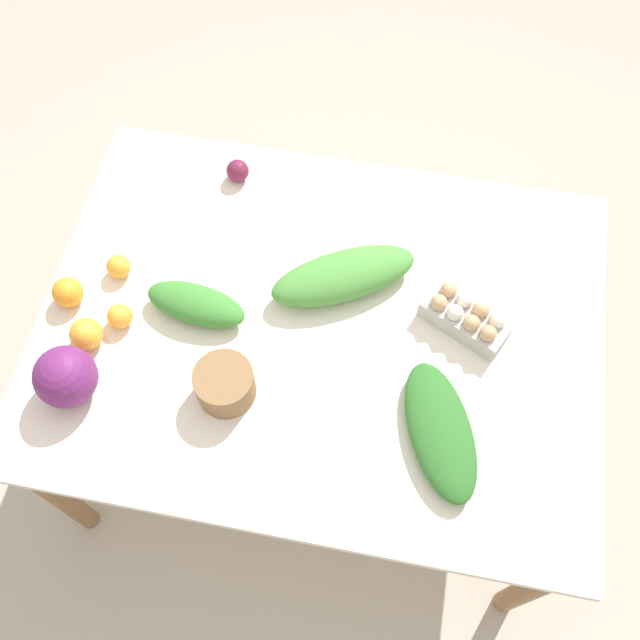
{
  "coord_description": "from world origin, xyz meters",
  "views": [
    {
      "loc": [
        -0.16,
        0.83,
        2.37
      ],
      "look_at": [
        0.0,
        0.0,
        0.73
      ],
      "focal_mm": 40.0,
      "sensor_mm": 36.0,
      "label": 1
    }
  ],
  "objects_px": {
    "greens_bunch_scallion": "(196,304)",
    "beet_root": "(238,171)",
    "egg_carton": "(466,317)",
    "cabbage_purple": "(66,377)",
    "greens_bunch_dandelion": "(440,431)",
    "orange_3": "(119,266)",
    "paper_bag": "(225,384)",
    "greens_bunch_chard": "(343,276)",
    "orange_2": "(120,316)",
    "orange_1": "(68,292)",
    "orange_0": "(86,334)"
  },
  "relations": [
    {
      "from": "paper_bag",
      "to": "greens_bunch_scallion",
      "type": "xyz_separation_m",
      "value": [
        0.13,
        -0.21,
        -0.01
      ]
    },
    {
      "from": "paper_bag",
      "to": "orange_3",
      "type": "height_order",
      "value": "paper_bag"
    },
    {
      "from": "orange_0",
      "to": "greens_bunch_dandelion",
      "type": "bearing_deg",
      "value": 174.83
    },
    {
      "from": "orange_0",
      "to": "orange_3",
      "type": "xyz_separation_m",
      "value": [
        -0.01,
        -0.21,
        -0.01
      ]
    },
    {
      "from": "cabbage_purple",
      "to": "greens_bunch_dandelion",
      "type": "height_order",
      "value": "cabbage_purple"
    },
    {
      "from": "greens_bunch_scallion",
      "to": "beet_root",
      "type": "relative_size",
      "value": 4.11
    },
    {
      "from": "cabbage_purple",
      "to": "orange_1",
      "type": "bearing_deg",
      "value": -68.51
    },
    {
      "from": "paper_bag",
      "to": "orange_3",
      "type": "relative_size",
      "value": 2.29
    },
    {
      "from": "greens_bunch_scallion",
      "to": "beet_root",
      "type": "xyz_separation_m",
      "value": [
        0.0,
        -0.45,
        -0.01
      ]
    },
    {
      "from": "paper_bag",
      "to": "orange_0",
      "type": "xyz_separation_m",
      "value": [
        0.38,
        -0.07,
        -0.01
      ]
    },
    {
      "from": "orange_1",
      "to": "orange_2",
      "type": "height_order",
      "value": "orange_1"
    },
    {
      "from": "greens_bunch_dandelion",
      "to": "orange_1",
      "type": "height_order",
      "value": "orange_1"
    },
    {
      "from": "cabbage_purple",
      "to": "orange_2",
      "type": "xyz_separation_m",
      "value": [
        -0.06,
        -0.2,
        -0.04
      ]
    },
    {
      "from": "cabbage_purple",
      "to": "orange_0",
      "type": "height_order",
      "value": "cabbage_purple"
    },
    {
      "from": "paper_bag",
      "to": "orange_2",
      "type": "xyz_separation_m",
      "value": [
        0.32,
        -0.14,
        -0.02
      ]
    },
    {
      "from": "beet_root",
      "to": "egg_carton",
      "type": "bearing_deg",
      "value": 152.72
    },
    {
      "from": "greens_bunch_scallion",
      "to": "greens_bunch_dandelion",
      "type": "height_order",
      "value": "greens_bunch_scallion"
    },
    {
      "from": "paper_bag",
      "to": "orange_0",
      "type": "bearing_deg",
      "value": -10.23
    },
    {
      "from": "paper_bag",
      "to": "greens_bunch_dandelion",
      "type": "height_order",
      "value": "paper_bag"
    },
    {
      "from": "egg_carton",
      "to": "orange_1",
      "type": "relative_size",
      "value": 3.1
    },
    {
      "from": "greens_bunch_dandelion",
      "to": "cabbage_purple",
      "type": "bearing_deg",
      "value": 3.18
    },
    {
      "from": "greens_bunch_chard",
      "to": "orange_1",
      "type": "height_order",
      "value": "greens_bunch_chard"
    },
    {
      "from": "cabbage_purple",
      "to": "greens_bunch_dandelion",
      "type": "distance_m",
      "value": 0.91
    },
    {
      "from": "beet_root",
      "to": "orange_0",
      "type": "distance_m",
      "value": 0.64
    },
    {
      "from": "orange_1",
      "to": "greens_bunch_scallion",
      "type": "bearing_deg",
      "value": -175.05
    },
    {
      "from": "orange_3",
      "to": "cabbage_purple",
      "type": "bearing_deg",
      "value": 88.78
    },
    {
      "from": "greens_bunch_chard",
      "to": "beet_root",
      "type": "distance_m",
      "value": 0.47
    },
    {
      "from": "greens_bunch_dandelion",
      "to": "orange_2",
      "type": "height_order",
      "value": "same"
    },
    {
      "from": "orange_1",
      "to": "orange_3",
      "type": "height_order",
      "value": "orange_1"
    },
    {
      "from": "greens_bunch_dandelion",
      "to": "orange_2",
      "type": "distance_m",
      "value": 0.86
    },
    {
      "from": "paper_bag",
      "to": "egg_carton",
      "type": "bearing_deg",
      "value": -151.86
    },
    {
      "from": "egg_carton",
      "to": "greens_bunch_dandelion",
      "type": "xyz_separation_m",
      "value": [
        0.03,
        0.31,
        -0.01
      ]
    },
    {
      "from": "greens_bunch_scallion",
      "to": "orange_0",
      "type": "bearing_deg",
      "value": 28.86
    },
    {
      "from": "beet_root",
      "to": "paper_bag",
      "type": "bearing_deg",
      "value": 101.39
    },
    {
      "from": "greens_bunch_chard",
      "to": "greens_bunch_scallion",
      "type": "xyz_separation_m",
      "value": [
        0.36,
        0.15,
        -0.01
      ]
    },
    {
      "from": "paper_bag",
      "to": "greens_bunch_dandelion",
      "type": "distance_m",
      "value": 0.53
    },
    {
      "from": "orange_3",
      "to": "greens_bunch_chard",
      "type": "bearing_deg",
      "value": -172.77
    },
    {
      "from": "greens_bunch_dandelion",
      "to": "orange_3",
      "type": "distance_m",
      "value": 0.94
    },
    {
      "from": "greens_bunch_scallion",
      "to": "orange_0",
      "type": "distance_m",
      "value": 0.28
    },
    {
      "from": "greens_bunch_chard",
      "to": "paper_bag",
      "type": "bearing_deg",
      "value": 57.22
    },
    {
      "from": "greens_bunch_chard",
      "to": "orange_3",
      "type": "distance_m",
      "value": 0.6
    },
    {
      "from": "orange_0",
      "to": "orange_2",
      "type": "relative_size",
      "value": 1.28
    },
    {
      "from": "orange_0",
      "to": "orange_1",
      "type": "bearing_deg",
      "value": -50.39
    },
    {
      "from": "beet_root",
      "to": "orange_2",
      "type": "relative_size",
      "value": 0.99
    },
    {
      "from": "greens_bunch_scallion",
      "to": "orange_2",
      "type": "height_order",
      "value": "greens_bunch_scallion"
    },
    {
      "from": "greens_bunch_scallion",
      "to": "greens_bunch_chard",
      "type": "bearing_deg",
      "value": -157.24
    },
    {
      "from": "cabbage_purple",
      "to": "orange_2",
      "type": "height_order",
      "value": "cabbage_purple"
    },
    {
      "from": "greens_bunch_dandelion",
      "to": "orange_3",
      "type": "xyz_separation_m",
      "value": [
        0.9,
        -0.29,
        -0.0
      ]
    },
    {
      "from": "egg_carton",
      "to": "paper_bag",
      "type": "distance_m",
      "value": 0.63
    },
    {
      "from": "greens_bunch_dandelion",
      "to": "orange_0",
      "type": "bearing_deg",
      "value": -5.17
    }
  ]
}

